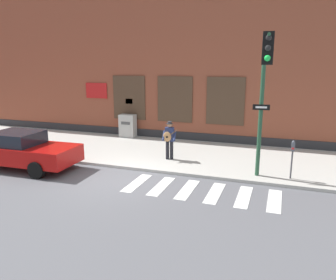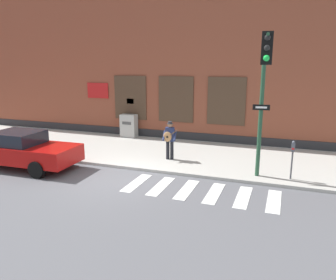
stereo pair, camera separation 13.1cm
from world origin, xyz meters
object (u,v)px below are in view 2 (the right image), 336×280
(traffic_light, at_px, (263,85))
(busker, at_px, (170,138))
(utility_box, at_px, (129,126))
(parking_meter, at_px, (293,154))
(red_car, at_px, (23,150))

(traffic_light, bearing_deg, busker, 152.52)
(busker, xyz_separation_m, utility_box, (-3.75, 3.53, -0.31))
(traffic_light, relative_size, parking_meter, 3.46)
(red_car, height_order, traffic_light, traffic_light)
(red_car, bearing_deg, busker, 27.78)
(busker, relative_size, traffic_light, 0.34)
(red_car, distance_m, utility_box, 6.61)
(busker, xyz_separation_m, traffic_light, (3.94, -2.05, 2.49))
(busker, bearing_deg, traffic_light, -27.48)
(busker, height_order, traffic_light, traffic_light)
(utility_box, bearing_deg, traffic_light, -35.95)
(traffic_light, height_order, utility_box, traffic_light)
(traffic_light, bearing_deg, red_car, -175.05)
(red_car, xyz_separation_m, parking_meter, (10.46, 1.97, 0.29))
(red_car, relative_size, parking_meter, 3.24)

